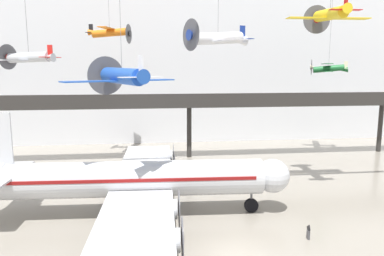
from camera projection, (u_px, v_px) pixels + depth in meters
The scene contains 11 objects.
ground_plane at pixel (235, 255), 26.92m from camera, with size 260.00×260.00×0.00m, color gray.
hangar_back_wall at pixel (181, 58), 65.49m from camera, with size 140.00×3.00×29.39m.
mezzanine_walkway at pixel (190, 104), 53.57m from camera, with size 110.00×3.20×9.60m.
airliner_silver_main at pixel (131, 180), 33.39m from camera, with size 29.36×33.24×9.53m.
suspended_plane_silver_racer at pixel (29, 58), 34.75m from camera, with size 5.72×6.49×10.14m.
suspended_plane_white_twin at pixel (218, 39), 38.86m from camera, with size 7.59×8.68×8.43m.
suspended_plane_orange_highwing at pixel (110, 32), 52.40m from camera, with size 6.33×7.56×6.92m.
suspended_plane_green_biplane at pixel (328, 68), 56.66m from camera, with size 5.69×6.63×11.13m.
suspended_plane_yellow_lowwing at pixel (330, 15), 37.65m from camera, with size 8.54×6.96×6.49m.
suspended_plane_blue_trainer at pixel (122, 76), 31.26m from camera, with size 9.45×8.37×12.34m.
info_sign_pedestal at pixel (308, 234), 29.29m from camera, with size 0.19×0.78×1.24m.
Camera 1 is at (-6.08, -24.49, 13.45)m, focal length 35.00 mm.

